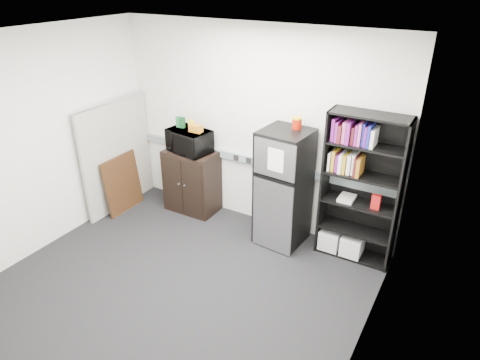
% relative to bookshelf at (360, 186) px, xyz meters
% --- Properties ---
extents(floor, '(4.00, 4.00, 0.00)m').
position_rel_bookshelf_xyz_m(floor, '(-1.51, -1.57, -0.97)').
color(floor, black).
rests_on(floor, ground).
extents(wall_back, '(4.00, 0.02, 2.70)m').
position_rel_bookshelf_xyz_m(wall_back, '(-1.51, 0.18, 0.38)').
color(wall_back, white).
rests_on(wall_back, floor).
extents(wall_right, '(0.02, 3.50, 2.70)m').
position_rel_bookshelf_xyz_m(wall_right, '(0.49, -1.57, 0.38)').
color(wall_right, white).
rests_on(wall_right, floor).
extents(wall_left, '(0.02, 3.50, 2.70)m').
position_rel_bookshelf_xyz_m(wall_left, '(-3.51, -1.57, 0.38)').
color(wall_left, white).
rests_on(wall_left, floor).
extents(ceiling, '(4.00, 3.50, 0.02)m').
position_rel_bookshelf_xyz_m(ceiling, '(-1.51, -1.57, 1.73)').
color(ceiling, white).
rests_on(ceiling, wall_back).
extents(electrical_raceway, '(3.92, 0.05, 0.10)m').
position_rel_bookshelf_xyz_m(electrical_raceway, '(-1.51, 0.15, -0.07)').
color(electrical_raceway, gray).
rests_on(electrical_raceway, wall_back).
extents(wall_note, '(0.14, 0.00, 0.10)m').
position_rel_bookshelf_xyz_m(wall_note, '(-1.86, 0.18, 0.58)').
color(wall_note, white).
rests_on(wall_note, wall_back).
extents(bookshelf, '(0.90, 0.34, 1.85)m').
position_rel_bookshelf_xyz_m(bookshelf, '(0.00, 0.00, 0.00)').
color(bookshelf, black).
rests_on(bookshelf, floor).
extents(cubicle_partition, '(0.06, 1.30, 1.62)m').
position_rel_bookshelf_xyz_m(cubicle_partition, '(-3.41, -0.49, -0.16)').
color(cubicle_partition, '#A09B8E').
rests_on(cubicle_partition, floor).
extents(cabinet, '(0.75, 0.50, 0.93)m').
position_rel_bookshelf_xyz_m(cabinet, '(-2.40, -0.07, -0.51)').
color(cabinet, black).
rests_on(cabinet, floor).
extents(microwave, '(0.65, 0.49, 0.33)m').
position_rel_bookshelf_xyz_m(microwave, '(-2.40, -0.08, 0.12)').
color(microwave, black).
rests_on(microwave, cabinet).
extents(snack_box_a, '(0.08, 0.07, 0.15)m').
position_rel_bookshelf_xyz_m(snack_box_a, '(-2.58, -0.05, 0.36)').
color(snack_box_a, '#19592E').
rests_on(snack_box_a, microwave).
extents(snack_box_b, '(0.08, 0.07, 0.15)m').
position_rel_bookshelf_xyz_m(snack_box_b, '(-2.52, -0.05, 0.36)').
color(snack_box_b, '#0C3717').
rests_on(snack_box_b, microwave).
extents(snack_box_c, '(0.07, 0.05, 0.14)m').
position_rel_bookshelf_xyz_m(snack_box_c, '(-2.37, -0.05, 0.36)').
color(snack_box_c, yellow).
rests_on(snack_box_c, microwave).
extents(snack_bag, '(0.18, 0.10, 0.10)m').
position_rel_bookshelf_xyz_m(snack_bag, '(-2.26, -0.10, 0.34)').
color(snack_bag, '#C37513').
rests_on(snack_bag, microwave).
extents(refrigerator, '(0.62, 0.65, 1.53)m').
position_rel_bookshelf_xyz_m(refrigerator, '(-0.91, -0.15, -0.21)').
color(refrigerator, black).
rests_on(refrigerator, floor).
extents(coffee_can, '(0.12, 0.12, 0.16)m').
position_rel_bookshelf_xyz_m(coffee_can, '(-0.83, -0.02, 0.64)').
color(coffee_can, '#9E1707').
rests_on(coffee_can, refrigerator).
extents(framed_poster, '(0.12, 0.66, 0.84)m').
position_rel_bookshelf_xyz_m(framed_poster, '(-3.28, -0.58, -0.55)').
color(framed_poster, black).
rests_on(framed_poster, floor).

